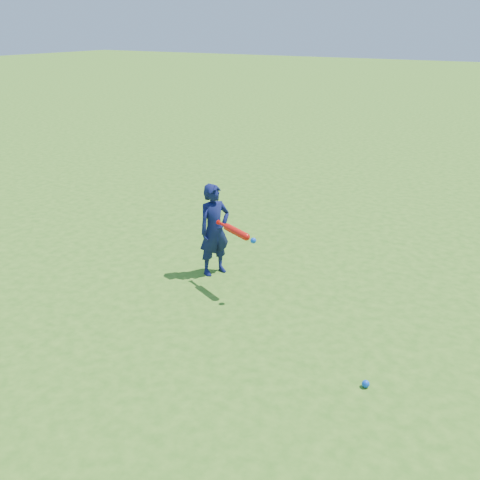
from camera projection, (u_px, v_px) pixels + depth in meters
The scene contains 4 objects.
ground at pixel (202, 291), 5.72m from camera, with size 80.00×80.00×0.00m, color #37701A.
child at pixel (214, 230), 5.95m from camera, with size 0.38×0.25×1.05m, color #0F1446.
ground_ball_blue at pixel (366, 384), 4.21m from camera, with size 0.06×0.06×0.06m, color blue.
bat_swing at pixel (238, 233), 5.48m from camera, with size 0.63×0.32×0.08m.
Camera 1 is at (2.95, -4.17, 2.67)m, focal length 40.00 mm.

